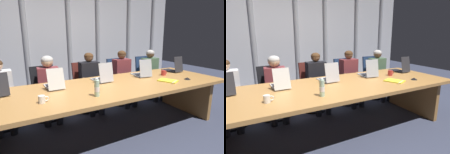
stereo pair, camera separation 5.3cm
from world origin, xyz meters
TOP-DOWN VIEW (x-y plane):
  - ground_plane at (0.00, 0.00)m, footprint 12.85×12.85m
  - conference_table at (0.00, 0.00)m, footprint 3.84×1.31m
  - curtain_backdrop at (-0.00, 2.31)m, footprint 6.42×0.17m
  - laptop_left_mid at (-0.82, 0.30)m, footprint 0.23×0.43m
  - laptop_center at (-0.04, 0.29)m, footprint 0.26×0.40m
  - laptop_right_mid at (0.77, 0.27)m, footprint 0.29×0.42m
  - laptop_right_end at (1.61, 0.29)m, footprint 0.22×0.40m
  - office_chair_left_end at (-1.55, 1.08)m, footprint 0.60×0.60m
  - office_chair_left_mid at (-0.81, 1.08)m, footprint 0.60×0.60m
  - office_chair_center at (-0.02, 1.08)m, footprint 0.60×0.60m
  - office_chair_right_mid at (0.80, 1.09)m, footprint 0.60×0.60m
  - office_chair_right_end at (1.58, 1.09)m, footprint 0.60×0.60m
  - person_left_end at (-1.53, 0.92)m, footprint 0.43×0.57m
  - person_left_mid at (-0.77, 0.92)m, footprint 0.40×0.57m
  - person_center at (0.03, 0.92)m, footprint 0.40×0.55m
  - person_right_mid at (0.80, 0.92)m, footprint 0.38×0.55m
  - person_right_end at (1.60, 0.92)m, footprint 0.39×0.55m
  - water_bottle_primary at (-0.44, -0.36)m, footprint 0.07×0.07m
  - coffee_mug_near at (-1.09, -0.27)m, footprint 0.12×0.08m
  - coffee_mug_far at (1.17, 0.12)m, footprint 0.13×0.09m
  - conference_mic_left_side at (1.30, -0.32)m, footprint 0.11×0.11m
  - spiral_notepad at (0.92, -0.25)m, footprint 0.32×0.37m

SIDE VIEW (x-z plane):
  - ground_plane at x=0.00m, z-range 0.00..0.00m
  - office_chair_left_end at x=-1.55m, z-range -0.11..0.82m
  - office_chair_left_mid at x=-0.81m, z-range -0.11..0.83m
  - office_chair_center at x=-0.02m, z-range -0.12..0.83m
  - office_chair_right_mid at x=0.80m, z-range -0.12..0.86m
  - office_chair_right_end at x=1.58m, z-range -0.12..0.86m
  - conference_table at x=0.00m, z-range 0.23..0.99m
  - person_left_end at x=-1.53m, z-range 0.08..1.22m
  - person_center at x=0.03m, z-range 0.08..1.24m
  - person_right_end at x=1.60m, z-range 0.08..1.24m
  - person_right_mid at x=0.80m, z-range 0.08..1.25m
  - person_left_mid at x=-0.77m, z-range 0.09..1.24m
  - spiral_notepad at x=0.92m, z-range 0.75..0.78m
  - conference_mic_left_side at x=1.30m, z-range 0.76..0.79m
  - coffee_mug_near at x=-1.09m, z-range 0.76..0.85m
  - coffee_mug_far at x=1.17m, z-range 0.76..0.85m
  - laptop_left_mid at x=-0.82m, z-range 0.66..0.97m
  - laptop_right_end at x=1.61m, z-range 0.66..0.98m
  - laptop_center at x=-0.04m, z-range 0.66..0.98m
  - laptop_right_mid at x=0.77m, z-range 0.66..0.98m
  - water_bottle_primary at x=-0.44m, z-range 0.75..0.98m
  - curtain_backdrop at x=0.00m, z-range 0.00..2.93m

